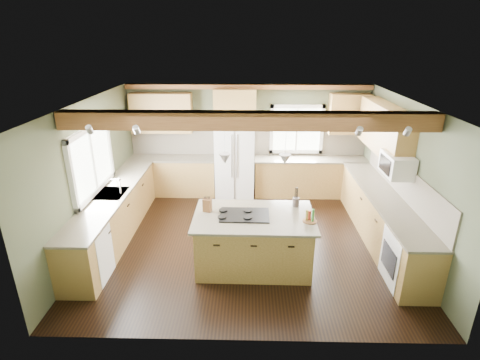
{
  "coord_description": "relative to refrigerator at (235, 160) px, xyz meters",
  "views": [
    {
      "loc": [
        0.02,
        -6.2,
        3.66
      ],
      "look_at": [
        -0.13,
        0.3,
        1.1
      ],
      "focal_mm": 28.0,
      "sensor_mm": 36.0,
      "label": 1
    }
  ],
  "objects": [
    {
      "name": "sink",
      "position": [
        -2.2,
        -2.07,
        0.01
      ],
      "size": [
        0.5,
        0.65,
        0.03
      ],
      "primitive_type": "cube",
      "color": "#262628",
      "rests_on": "counter_left"
    },
    {
      "name": "counter_back_left",
      "position": [
        -1.49,
        0.08,
        0.0
      ],
      "size": [
        2.06,
        0.64,
        0.04
      ],
      "primitive_type": "cube",
      "color": "#50483A",
      "rests_on": "base_cab_back_left"
    },
    {
      "name": "wall_back",
      "position": [
        0.3,
        0.38,
        0.4
      ],
      "size": [
        5.6,
        0.0,
        5.6
      ],
      "primitive_type": "plane",
      "rotation": [
        1.57,
        0.0,
        0.0
      ],
      "color": "#464D37",
      "rests_on": "ground"
    },
    {
      "name": "oven",
      "position": [
        2.79,
        -3.37,
        -0.47
      ],
      "size": [
        0.6,
        0.72,
        0.84
      ],
      "primitive_type": "cube",
      "color": "white",
      "rests_on": "floor"
    },
    {
      "name": "refrigerator",
      "position": [
        0.0,
        0.0,
        0.0
      ],
      "size": [
        0.9,
        0.74,
        1.8
      ],
      "primitive_type": "cube",
      "color": "white",
      "rests_on": "floor"
    },
    {
      "name": "window_left",
      "position": [
        -2.48,
        -2.07,
        0.65
      ],
      "size": [
        0.04,
        1.6,
        1.05
      ],
      "primitive_type": "cube",
      "color": "white",
      "rests_on": "wall_left"
    },
    {
      "name": "upper_cab_back_corner",
      "position": [
        2.6,
        0.21,
        1.05
      ],
      "size": [
        0.9,
        0.35,
        0.9
      ],
      "primitive_type": "cube",
      "color": "brown",
      "rests_on": "wall_back"
    },
    {
      "name": "base_cab_right",
      "position": [
        2.8,
        -2.07,
        -0.46
      ],
      "size": [
        0.6,
        3.7,
        0.88
      ],
      "primitive_type": "cube",
      "color": "brown",
      "rests_on": "floor"
    },
    {
      "name": "base_cab_back_right",
      "position": [
        1.79,
        0.08,
        -0.46
      ],
      "size": [
        2.62,
        0.6,
        0.88
      ],
      "primitive_type": "cube",
      "color": "brown",
      "rests_on": "floor"
    },
    {
      "name": "counter_back_right",
      "position": [
        1.79,
        0.08,
        0.0
      ],
      "size": [
        2.66,
        0.64,
        0.04
      ],
      "primitive_type": "cube",
      "color": "#50483A",
      "rests_on": "base_cab_back_right"
    },
    {
      "name": "soffit_trim",
      "position": [
        0.3,
        0.28,
        1.64
      ],
      "size": [
        5.55,
        0.2,
        0.1
      ],
      "primitive_type": "cube",
      "color": "brown",
      "rests_on": "ceiling"
    },
    {
      "name": "backsplash_back",
      "position": [
        0.3,
        0.36,
        0.31
      ],
      "size": [
        5.58,
        0.03,
        0.58
      ],
      "primitive_type": "cube",
      "color": "brown",
      "rests_on": "wall_back"
    },
    {
      "name": "island_top",
      "position": [
        0.42,
        -2.92,
        0.0
      ],
      "size": [
        1.96,
        1.26,
        0.04
      ],
      "primitive_type": "cube",
      "rotation": [
        0.0,
        0.0,
        -0.01
      ],
      "color": "#50483A",
      "rests_on": "island"
    },
    {
      "name": "microwave",
      "position": [
        2.88,
        -2.17,
        0.65
      ],
      "size": [
        0.4,
        0.7,
        0.38
      ],
      "primitive_type": "cube",
      "color": "white",
      "rests_on": "wall_right"
    },
    {
      "name": "knife_block",
      "position": [
        -0.35,
        -2.77,
        0.13
      ],
      "size": [
        0.15,
        0.13,
        0.22
      ],
      "primitive_type": "cube",
      "rotation": [
        0.0,
        0.0,
        -0.29
      ],
      "color": "brown",
      "rests_on": "island_top"
    },
    {
      "name": "counter_right",
      "position": [
        2.8,
        -2.07,
        0.0
      ],
      "size": [
        0.64,
        3.74,
        0.04
      ],
      "primitive_type": "cube",
      "color": "#50483A",
      "rests_on": "base_cab_right"
    },
    {
      "name": "window_back",
      "position": [
        1.45,
        0.36,
        0.65
      ],
      "size": [
        1.1,
        0.04,
        1.0
      ],
      "primitive_type": "cube",
      "color": "white",
      "rests_on": "wall_back"
    },
    {
      "name": "upper_cab_over_fridge",
      "position": [
        -0.0,
        0.21,
        1.25
      ],
      "size": [
        0.96,
        0.35,
        0.7
      ],
      "primitive_type": "cube",
      "color": "brown",
      "rests_on": "wall_back"
    },
    {
      "name": "upper_cab_back_left",
      "position": [
        -1.69,
        0.21,
        1.05
      ],
      "size": [
        1.4,
        0.35,
        0.9
      ],
      "primitive_type": "cube",
      "color": "brown",
      "rests_on": "wall_back"
    },
    {
      "name": "wall_right",
      "position": [
        3.1,
        -2.12,
        0.4
      ],
      "size": [
        0.0,
        5.0,
        5.0
      ],
      "primitive_type": "plane",
      "rotation": [
        1.57,
        0.0,
        -1.57
      ],
      "color": "#464D37",
      "rests_on": "ground"
    },
    {
      "name": "island",
      "position": [
        0.42,
        -2.92,
        -0.46
      ],
      "size": [
        1.83,
        1.13,
        0.88
      ],
      "primitive_type": "cube",
      "rotation": [
        0.0,
        0.0,
        -0.01
      ],
      "color": "olive",
      "rests_on": "floor"
    },
    {
      "name": "pendant_right",
      "position": [
        0.87,
        -2.93,
        0.98
      ],
      "size": [
        0.18,
        0.18,
        0.16
      ],
      "primitive_type": "cone",
      "rotation": [
        3.14,
        0.0,
        0.0
      ],
      "color": "#B2B2B7",
      "rests_on": "ceiling"
    },
    {
      "name": "backsplash_right",
      "position": [
        3.08,
        -2.07,
        0.31
      ],
      "size": [
        0.03,
        3.7,
        0.58
      ],
      "primitive_type": "cube",
      "color": "brown",
      "rests_on": "wall_right"
    },
    {
      "name": "floor",
      "position": [
        0.3,
        -2.12,
        -0.9
      ],
      "size": [
        5.6,
        5.6,
        0.0
      ],
      "primitive_type": "plane",
      "color": "black",
      "rests_on": "ground"
    },
    {
      "name": "ceiling_beam",
      "position": [
        0.3,
        -2.92,
        1.57
      ],
      "size": [
        5.55,
        0.26,
        0.26
      ],
      "primitive_type": "cube",
      "color": "brown",
      "rests_on": "ceiling"
    },
    {
      "name": "cooktop",
      "position": [
        0.26,
        -2.92,
        0.03
      ],
      "size": [
        0.8,
        0.54,
        0.02
      ],
      "primitive_type": "cube",
      "rotation": [
        0.0,
        0.0,
        -0.01
      ],
      "color": "black",
      "rests_on": "island_top"
    },
    {
      "name": "wall_left",
      "position": [
        -2.5,
        -2.12,
        0.4
      ],
      "size": [
        0.0,
        5.0,
        5.0
      ],
      "primitive_type": "plane",
      "rotation": [
        1.57,
        0.0,
        1.57
      ],
      "color": "#464D37",
      "rests_on": "ground"
    },
    {
      "name": "counter_left",
      "position": [
        -2.2,
        -2.07,
        0.0
      ],
      "size": [
        0.64,
        3.74,
        0.04
      ],
      "primitive_type": "cube",
      "color": "#50483A",
      "rests_on": "base_cab_left"
    },
    {
      "name": "pendant_left",
      "position": [
        -0.04,
        -2.91,
        0.98
      ],
      "size": [
        0.18,
        0.18,
        0.16
      ],
      "primitive_type": "cone",
      "rotation": [
        3.14,
        0.0,
        0.0
      ],
      "color": "#B2B2B7",
      "rests_on": "ceiling"
    },
    {
      "name": "upper_cab_right",
      "position": [
        2.92,
        -1.22,
        1.05
      ],
      "size": [
        0.35,
        2.2,
        0.9
      ],
      "primitive_type": "cube",
      "color": "brown",
      "rests_on": "wall_right"
    },
    {
      "name": "base_cab_left",
      "position": [
        -2.2,
        -2.07,
        -0.46
      ],
      "size": [
        0.6,
        3.7,
        0.88
      ],
      "primitive_type": "cube",
      "color": "brown",
      "rests_on": "floor"
    },
    {
      "name": "base_cab_back_left",
      "position": [
        -1.49,
        0.08,
        -0.46
      ],
      "size": [
        2.02,
        0.6,
        0.88
      ],
      "primitive_type": "cube",
      "color": "brown",
      "rests_on": "floor"
    },
    {
      "name": "utensil_crock",
      "position": [
        1.13,
        -2.54,
        0.1
      ],
      "size": [
        0.14,
        0.14,
        0.15
      ],
      "primitive_type": "cylinder",
      "rotation": [
        0.0,
        0.0,
        0.31
      ],
      "color": "#443C37",
      "rests_on": "island_top"
    },
    {
      "name": "faucet",
      "position": [
        -2.02,
        -2.07,
        0.15
      ],
      "size": [
        0.02,
        0.02,
        0.28
      ],
      "primitive_type": "cylinder",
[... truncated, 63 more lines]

